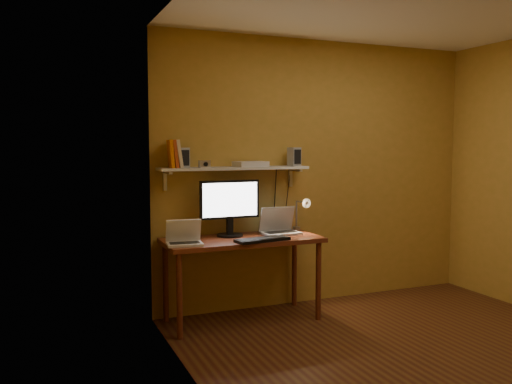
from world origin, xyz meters
name	(u,v)px	position (x,y,z in m)	size (l,w,h in m)	color
room	(427,183)	(0.00, 0.00, 1.30)	(3.44, 3.24, 2.64)	#553316
desk	(242,247)	(-0.95, 1.28, 0.66)	(1.40, 0.60, 0.75)	brown
wall_shelf	(235,169)	(-0.95, 1.47, 1.36)	(1.40, 0.25, 0.21)	silver
monitor	(230,205)	(-1.02, 1.41, 1.03)	(0.56, 0.24, 0.51)	black
laptop	(279,227)	(-0.55, 1.37, 0.82)	(0.35, 0.26, 0.25)	#94969C
netbook	(184,238)	(-1.51, 1.17, 0.81)	(0.31, 0.24, 0.21)	silver
keyboard	(262,240)	(-0.85, 1.06, 0.76)	(0.48, 0.16, 0.03)	black
mouse	(278,236)	(-0.66, 1.16, 0.77)	(0.09, 0.06, 0.03)	silver
desk_lamp	(302,210)	(-0.29, 1.41, 0.96)	(0.09, 0.23, 0.38)	silver
speaker_left	(182,158)	(-1.44, 1.48, 1.46)	(0.10, 0.10, 0.17)	#94969C
speaker_right	(294,157)	(-0.34, 1.48, 1.46)	(0.10, 0.10, 0.18)	#94969C
books	(175,154)	(-1.50, 1.48, 1.50)	(0.13, 0.17, 0.25)	#CE6100
shelf_camera	(205,164)	(-1.25, 1.42, 1.41)	(0.11, 0.06, 0.06)	silver
router	(251,164)	(-0.79, 1.47, 1.40)	(0.29, 0.19, 0.05)	silver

